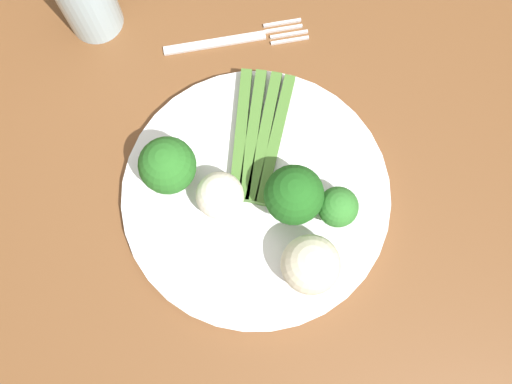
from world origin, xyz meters
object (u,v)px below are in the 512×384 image
Objects in this scene: asparagus_bundle at (258,136)px; fork at (236,40)px; plate at (256,195)px; broccoli_outer_edge at (168,166)px; broccoli_right at (338,207)px; cauliflower_near_center at (220,196)px; dining_table at (302,202)px; broccoli_left at (294,195)px; cauliflower_mid at (311,265)px.

fork is (-0.13, -0.01, -0.02)m from asparagus_bundle.
broccoli_outer_edge reaches higher than plate.
cauliflower_near_center is at bearing -102.48° from broccoli_right.
asparagus_bundle reaches higher than plate.
dining_table is at bearing 100.94° from plate.
broccoli_right is (0.04, 0.02, 0.14)m from dining_table.
broccoli_left is at bearing -107.55° from broccoli_right.
dining_table is 0.21m from fork.
broccoli_left reaches higher than plate.
broccoli_left is at bearing -40.27° from dining_table.
broccoli_outer_edge is (-0.02, -0.15, 0.15)m from dining_table.
broccoli_right is 0.86× the size of cauliflower_mid.
plate is 4.83× the size of cauliflower_mid.
plate is 5.65× the size of broccoli_right.
broccoli_outer_edge is 0.17m from cauliflower_mid.
plate is 1.72× the size of fork.
asparagus_bundle reaches higher than dining_table.
plate is at bearing 97.75° from cauliflower_near_center.
cauliflower_near_center is at bearing -80.28° from dining_table.
broccoli_right is 0.24m from fork.
broccoli_right is (0.09, 0.07, 0.02)m from asparagus_bundle.
broccoli_right reaches higher than asparagus_bundle.
broccoli_left is (0.03, -0.02, 0.16)m from dining_table.
broccoli_left is 1.49× the size of cauliflower_near_center.
dining_table is at bearing -155.64° from broccoli_right.
fork is (-0.19, -0.00, -0.01)m from plate.
broccoli_outer_edge is at bearing -109.95° from broccoli_left.
broccoli_outer_edge is (-0.03, -0.09, 0.05)m from plate.
cauliflower_mid is at bearing 49.32° from broccoli_outer_edge.
broccoli_left is at bearing 64.27° from plate.
broccoli_left reaches higher than broccoli_outer_edge.
cauliflower_mid is (0.05, -0.03, 0.00)m from broccoli_right.
broccoli_outer_edge is 0.19m from fork.
plate is 0.10m from broccoli_outer_edge.
broccoli_outer_edge is 1.45× the size of cauliflower_near_center.
broccoli_left is 0.07m from cauliflower_mid.
broccoli_outer_edge is at bearing -107.42° from plate.
broccoli_outer_edge reaches higher than cauliflower_near_center.
broccoli_left is 1.45× the size of broccoli_right.
broccoli_left is 0.08m from cauliflower_near_center.
asparagus_bundle is at bearing -88.96° from fork.
broccoli_outer_edge reaches higher than dining_table.
cauliflower_near_center is 0.20m from fork.
plate is at bearing -79.06° from dining_table.
plate is 3.90× the size of broccoli_left.
broccoli_left is 0.13m from broccoli_outer_edge.
plate is at bearing -172.97° from asparagus_bundle.
broccoli_outer_edge is at bearing 125.73° from asparagus_bundle.
broccoli_left reaches higher than fork.
broccoli_outer_edge is at bearing -121.05° from fork.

